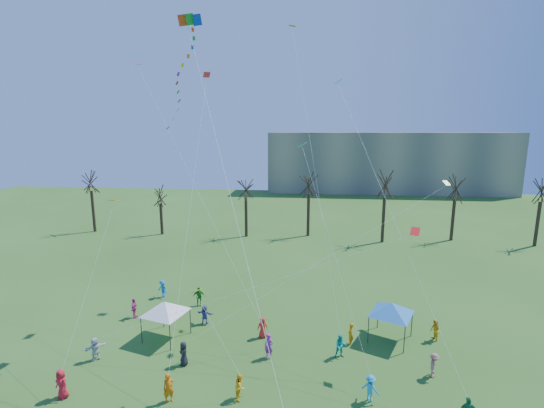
# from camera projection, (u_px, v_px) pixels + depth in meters

# --- Properties ---
(distant_building) EXTENTS (60.00, 14.00, 15.00)m
(distant_building) POSITION_uv_depth(u_px,v_px,m) (387.00, 162.00, 97.24)
(distant_building) COLOR gray
(distant_building) RESTS_ON ground
(bare_tree_row) EXTENTS (69.54, 7.88, 10.23)m
(bare_tree_row) POSITION_uv_depth(u_px,v_px,m) (316.00, 192.00, 54.22)
(bare_tree_row) COLOR black
(bare_tree_row) RESTS_ON ground
(big_box_kite) EXTENTS (5.19, 7.91, 26.31)m
(big_box_kite) POSITION_uv_depth(u_px,v_px,m) (185.00, 81.00, 26.75)
(big_box_kite) COLOR #ED4010
(big_box_kite) RESTS_ON ground
(canopy_tent_white) EXTENTS (3.78, 3.78, 2.94)m
(canopy_tent_white) POSITION_uv_depth(u_px,v_px,m) (165.00, 307.00, 28.32)
(canopy_tent_white) COLOR #3F3F44
(canopy_tent_white) RESTS_ON ground
(canopy_tent_blue) EXTENTS (3.61, 3.61, 2.98)m
(canopy_tent_blue) POSITION_uv_depth(u_px,v_px,m) (392.00, 308.00, 28.10)
(canopy_tent_blue) COLOR #3F3F44
(canopy_tent_blue) RESTS_ON ground
(festival_crowd) EXTENTS (25.00, 14.79, 1.80)m
(festival_crowd) POSITION_uv_depth(u_px,v_px,m) (245.00, 341.00, 26.90)
(festival_crowd) COLOR red
(festival_crowd) RESTS_ON ground
(small_kites_aloft) EXTENTS (28.19, 19.05, 33.47)m
(small_kites_aloft) POSITION_uv_depth(u_px,v_px,m) (265.00, 157.00, 29.07)
(small_kites_aloft) COLOR yellow
(small_kites_aloft) RESTS_ON ground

